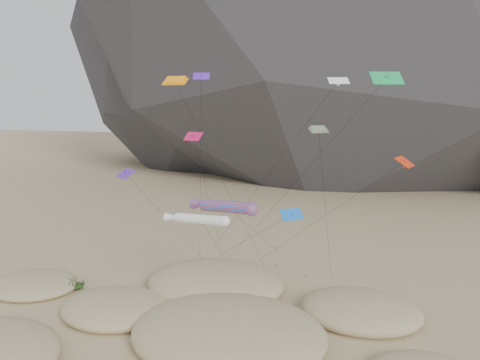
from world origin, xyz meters
name	(u,v)px	position (x,y,z in m)	size (l,w,h in m)	color
dunes	(190,333)	(-2.04, 4.27, 0.75)	(51.76, 37.55, 3.86)	#CCB789
dune_grass	(202,341)	(-0.41, 3.10, 0.84)	(42.25, 29.28, 1.57)	black
kite_stakes	(272,270)	(1.18, 23.44, 0.15)	(23.11, 5.73, 0.30)	#3F2D1E
rainbow_tube_kite	(224,207)	(-1.20, 11.56, 10.83)	(10.59, 14.99, 11.85)	red
white_tube_kite	(197,219)	(-2.86, 8.49, 10.17)	(7.48, 15.35, 10.93)	white
orange_parafoil	(176,83)	(-7.06, 13.63, 23.10)	(9.04, 10.27, 23.86)	orange
multi_parafoil	(319,132)	(7.62, 14.94, 18.23)	(2.00, 9.44, 18.90)	orange
delta_kites	(277,138)	(4.13, 11.41, 17.86)	(29.39, 20.02, 24.13)	#C71250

